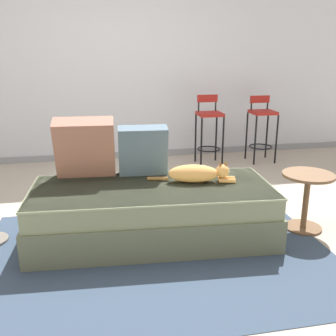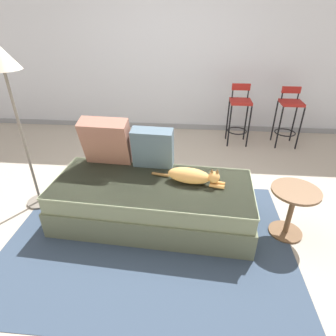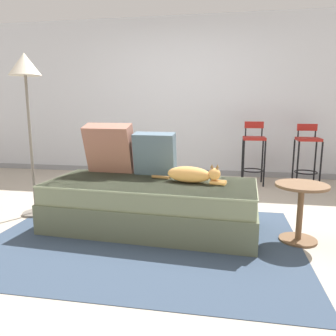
{
  "view_description": "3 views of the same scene",
  "coord_description": "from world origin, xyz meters",
  "px_view_note": "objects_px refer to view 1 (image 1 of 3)",
  "views": [
    {
      "loc": [
        -0.45,
        -3.37,
        1.53
      ],
      "look_at": [
        0.15,
        -0.3,
        0.58
      ],
      "focal_mm": 42.0,
      "sensor_mm": 36.0,
      "label": 1
    },
    {
      "loc": [
        0.36,
        -2.68,
        1.95
      ],
      "look_at": [
        0.15,
        -0.3,
        0.58
      ],
      "focal_mm": 30.0,
      "sensor_mm": 36.0,
      "label": 2
    },
    {
      "loc": [
        0.69,
        -3.34,
        1.16
      ],
      "look_at": [
        0.15,
        -0.3,
        0.58
      ],
      "focal_mm": 35.0,
      "sensor_mm": 36.0,
      "label": 3
    }
  ],
  "objects_px": {
    "couch": "(153,212)",
    "bar_stool_by_doorway": "(262,123)",
    "throw_pillow_middle": "(143,150)",
    "throw_pillow_corner": "(85,147)",
    "cat": "(197,173)",
    "side_table": "(307,193)",
    "bar_stool_near_window": "(209,125)"
  },
  "relations": [
    {
      "from": "couch",
      "to": "bar_stool_by_doorway",
      "type": "height_order",
      "value": "bar_stool_by_doorway"
    },
    {
      "from": "couch",
      "to": "throw_pillow_middle",
      "type": "height_order",
      "value": "throw_pillow_middle"
    },
    {
      "from": "throw_pillow_corner",
      "to": "cat",
      "type": "distance_m",
      "value": 0.98
    },
    {
      "from": "throw_pillow_middle",
      "to": "side_table",
      "type": "xyz_separation_m",
      "value": [
        1.37,
        -0.41,
        -0.35
      ]
    },
    {
      "from": "bar_stool_near_window",
      "to": "bar_stool_by_doorway",
      "type": "distance_m",
      "value": 0.76
    },
    {
      "from": "bar_stool_by_doorway",
      "to": "throw_pillow_middle",
      "type": "bearing_deg",
      "value": -137.42
    },
    {
      "from": "throw_pillow_middle",
      "to": "bar_stool_by_doorway",
      "type": "relative_size",
      "value": 0.49
    },
    {
      "from": "bar_stool_by_doorway",
      "to": "couch",
      "type": "bearing_deg",
      "value": -132.04
    },
    {
      "from": "bar_stool_near_window",
      "to": "throw_pillow_middle",
      "type": "bearing_deg",
      "value": -123.05
    },
    {
      "from": "throw_pillow_corner",
      "to": "side_table",
      "type": "relative_size",
      "value": 1.04
    },
    {
      "from": "throw_pillow_corner",
      "to": "bar_stool_by_doorway",
      "type": "xyz_separation_m",
      "value": [
        2.38,
        1.71,
        -0.19
      ]
    },
    {
      "from": "bar_stool_by_doorway",
      "to": "side_table",
      "type": "xyz_separation_m",
      "value": [
        -0.53,
        -2.15,
        -0.2
      ]
    },
    {
      "from": "throw_pillow_middle",
      "to": "throw_pillow_corner",
      "type": "bearing_deg",
      "value": 176.42
    },
    {
      "from": "throw_pillow_corner",
      "to": "throw_pillow_middle",
      "type": "relative_size",
      "value": 1.2
    },
    {
      "from": "cat",
      "to": "bar_stool_near_window",
      "type": "height_order",
      "value": "bar_stool_near_window"
    },
    {
      "from": "throw_pillow_middle",
      "to": "bar_stool_by_doorway",
      "type": "height_order",
      "value": "bar_stool_by_doorway"
    },
    {
      "from": "bar_stool_by_doorway",
      "to": "cat",
      "type": "bearing_deg",
      "value": -126.09
    },
    {
      "from": "couch",
      "to": "cat",
      "type": "height_order",
      "value": "cat"
    },
    {
      "from": "couch",
      "to": "side_table",
      "type": "height_order",
      "value": "side_table"
    },
    {
      "from": "cat",
      "to": "side_table",
      "type": "relative_size",
      "value": 1.43
    },
    {
      "from": "couch",
      "to": "bar_stool_by_doorway",
      "type": "xyz_separation_m",
      "value": [
        1.86,
        2.06,
        0.3
      ]
    },
    {
      "from": "couch",
      "to": "bar_stool_near_window",
      "type": "distance_m",
      "value": 2.36
    },
    {
      "from": "throw_pillow_corner",
      "to": "cat",
      "type": "height_order",
      "value": "throw_pillow_corner"
    },
    {
      "from": "cat",
      "to": "bar_stool_near_window",
      "type": "relative_size",
      "value": 0.78
    },
    {
      "from": "bar_stool_near_window",
      "to": "throw_pillow_corner",
      "type": "bearing_deg",
      "value": -133.58
    },
    {
      "from": "couch",
      "to": "throw_pillow_middle",
      "type": "relative_size",
      "value": 4.57
    },
    {
      "from": "throw_pillow_corner",
      "to": "side_table",
      "type": "xyz_separation_m",
      "value": [
        1.86,
        -0.44,
        -0.39
      ]
    },
    {
      "from": "couch",
      "to": "bar_stool_near_window",
      "type": "bearing_deg",
      "value": 61.92
    },
    {
      "from": "throw_pillow_corner",
      "to": "bar_stool_by_doorway",
      "type": "bearing_deg",
      "value": 35.59
    },
    {
      "from": "throw_pillow_corner",
      "to": "couch",
      "type": "bearing_deg",
      "value": -34.42
    },
    {
      "from": "throw_pillow_corner",
      "to": "cat",
      "type": "relative_size",
      "value": 0.72
    },
    {
      "from": "throw_pillow_middle",
      "to": "cat",
      "type": "distance_m",
      "value": 0.53
    }
  ]
}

